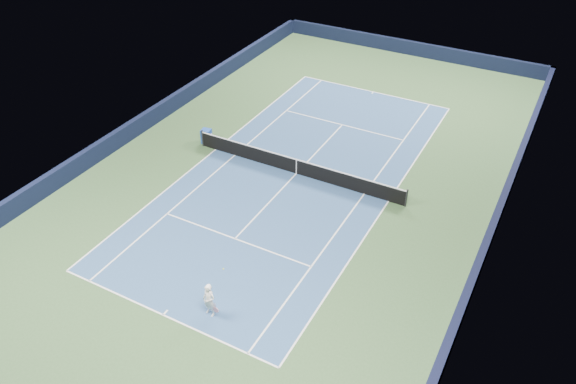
% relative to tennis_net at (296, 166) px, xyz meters
% --- Properties ---
extents(ground, '(40.00, 40.00, 0.00)m').
position_rel_tennis_net_xyz_m(ground, '(0.00, 0.00, -0.50)').
color(ground, '#314F2B').
rests_on(ground, ground).
extents(wall_far, '(22.00, 0.35, 1.10)m').
position_rel_tennis_net_xyz_m(wall_far, '(0.00, 19.82, 0.05)').
color(wall_far, black).
rests_on(wall_far, ground).
extents(wall_right, '(0.35, 40.00, 1.10)m').
position_rel_tennis_net_xyz_m(wall_right, '(10.82, 0.00, 0.05)').
color(wall_right, black).
rests_on(wall_right, ground).
extents(wall_left, '(0.35, 40.00, 1.10)m').
position_rel_tennis_net_xyz_m(wall_left, '(-10.82, 0.00, 0.05)').
color(wall_left, '#111733').
rests_on(wall_left, ground).
extents(court_surface, '(10.97, 23.77, 0.01)m').
position_rel_tennis_net_xyz_m(court_surface, '(0.00, 0.00, -0.50)').
color(court_surface, navy).
rests_on(court_surface, ground).
extents(baseline_far, '(10.97, 0.08, 0.00)m').
position_rel_tennis_net_xyz_m(baseline_far, '(0.00, 11.88, -0.50)').
color(baseline_far, white).
rests_on(baseline_far, ground).
extents(baseline_near, '(10.97, 0.08, 0.00)m').
position_rel_tennis_net_xyz_m(baseline_near, '(0.00, -11.88, -0.50)').
color(baseline_near, white).
rests_on(baseline_near, ground).
extents(sideline_doubles_right, '(0.08, 23.77, 0.00)m').
position_rel_tennis_net_xyz_m(sideline_doubles_right, '(5.49, 0.00, -0.50)').
color(sideline_doubles_right, white).
rests_on(sideline_doubles_right, ground).
extents(sideline_doubles_left, '(0.08, 23.77, 0.00)m').
position_rel_tennis_net_xyz_m(sideline_doubles_left, '(-5.49, 0.00, -0.50)').
color(sideline_doubles_left, white).
rests_on(sideline_doubles_left, ground).
extents(sideline_singles_right, '(0.08, 23.77, 0.00)m').
position_rel_tennis_net_xyz_m(sideline_singles_right, '(4.12, 0.00, -0.50)').
color(sideline_singles_right, white).
rests_on(sideline_singles_right, ground).
extents(sideline_singles_left, '(0.08, 23.77, 0.00)m').
position_rel_tennis_net_xyz_m(sideline_singles_left, '(-4.12, 0.00, -0.50)').
color(sideline_singles_left, white).
rests_on(sideline_singles_left, ground).
extents(service_line_far, '(8.23, 0.08, 0.00)m').
position_rel_tennis_net_xyz_m(service_line_far, '(0.00, 6.40, -0.50)').
color(service_line_far, white).
rests_on(service_line_far, ground).
extents(service_line_near, '(8.23, 0.08, 0.00)m').
position_rel_tennis_net_xyz_m(service_line_near, '(0.00, -6.40, -0.50)').
color(service_line_near, white).
rests_on(service_line_near, ground).
extents(center_service_line, '(0.08, 12.80, 0.00)m').
position_rel_tennis_net_xyz_m(center_service_line, '(0.00, 0.00, -0.50)').
color(center_service_line, white).
rests_on(center_service_line, ground).
extents(center_mark_far, '(0.08, 0.30, 0.00)m').
position_rel_tennis_net_xyz_m(center_mark_far, '(0.00, 11.73, -0.50)').
color(center_mark_far, white).
rests_on(center_mark_far, ground).
extents(center_mark_near, '(0.08, 0.30, 0.00)m').
position_rel_tennis_net_xyz_m(center_mark_near, '(0.00, -11.73, -0.50)').
color(center_mark_near, white).
rests_on(center_mark_near, ground).
extents(tennis_net, '(12.90, 0.10, 1.07)m').
position_rel_tennis_net_xyz_m(tennis_net, '(0.00, 0.00, 0.00)').
color(tennis_net, black).
rests_on(tennis_net, ground).
extents(sponsor_cube, '(0.62, 0.58, 0.91)m').
position_rel_tennis_net_xyz_m(sponsor_cube, '(-6.40, 0.39, -0.05)').
color(sponsor_cube, '#1B45A5').
rests_on(sponsor_cube, ground).
extents(tennis_player, '(0.78, 1.26, 1.78)m').
position_rel_tennis_net_xyz_m(tennis_player, '(1.70, -10.89, 0.30)').
color(tennis_player, white).
rests_on(tennis_player, ground).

